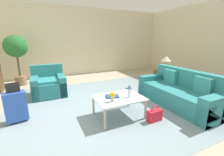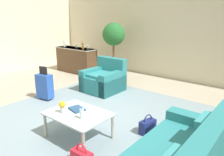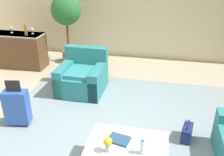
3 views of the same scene
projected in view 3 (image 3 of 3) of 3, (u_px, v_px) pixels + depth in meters
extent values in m
plane|color=#A89E89|center=(106.00, 144.00, 3.91)|extent=(12.00, 12.00, 0.00)
cube|color=beige|center=(139.00, 2.00, 6.83)|extent=(10.24, 0.12, 3.10)
cube|color=gray|center=(145.00, 141.00, 3.97)|extent=(5.20, 4.40, 0.01)
cube|color=teal|center=(82.00, 82.00, 5.40)|extent=(0.95, 0.96, 0.44)
cube|color=teal|center=(87.00, 66.00, 5.63)|extent=(0.94, 0.21, 0.89)
cube|color=teal|center=(99.00, 80.00, 5.29)|extent=(0.21, 0.96, 0.60)
cube|color=teal|center=(66.00, 77.00, 5.43)|extent=(0.21, 0.96, 0.60)
cube|color=teal|center=(81.00, 72.00, 5.24)|extent=(0.71, 0.70, 0.08)
cube|color=silver|center=(127.00, 146.00, 3.20)|extent=(1.04, 0.78, 0.02)
cylinder|color=#ADA899|center=(99.00, 139.00, 3.69)|extent=(0.05, 0.05, 0.43)
cylinder|color=#ADA899|center=(163.00, 148.00, 3.51)|extent=(0.05, 0.05, 0.43)
cylinder|color=silver|center=(142.00, 147.00, 3.03)|extent=(0.06, 0.06, 0.18)
cylinder|color=#2D6BBC|center=(143.00, 141.00, 2.99)|extent=(0.04, 0.04, 0.02)
cube|color=navy|center=(119.00, 139.00, 3.28)|extent=(0.31, 0.26, 0.03)
cylinder|color=#B2B7BC|center=(108.00, 148.00, 3.08)|extent=(0.07, 0.07, 0.10)
sphere|color=gold|center=(108.00, 141.00, 3.04)|extent=(0.11, 0.11, 0.11)
cube|color=#513823|center=(14.00, 50.00, 6.59)|extent=(1.66, 0.53, 0.91)
cube|color=#ADA899|center=(11.00, 34.00, 6.40)|extent=(1.70, 0.57, 0.03)
cylinder|color=silver|center=(12.00, 33.00, 6.42)|extent=(0.07, 0.07, 0.01)
cylinder|color=silver|center=(12.00, 31.00, 6.40)|extent=(0.01, 0.01, 0.08)
sphere|color=silver|center=(11.00, 28.00, 6.37)|extent=(0.08, 0.08, 0.08)
cylinder|color=silver|center=(33.00, 34.00, 6.32)|extent=(0.07, 0.07, 0.01)
cylinder|color=silver|center=(32.00, 32.00, 6.30)|extent=(0.01, 0.01, 0.08)
sphere|color=silver|center=(32.00, 29.00, 6.27)|extent=(0.08, 0.08, 0.08)
cylinder|color=brown|center=(26.00, 31.00, 6.16)|extent=(0.07, 0.07, 0.22)
cylinder|color=brown|center=(25.00, 25.00, 6.10)|extent=(0.03, 0.03, 0.08)
cube|color=#2851AD|center=(17.00, 107.00, 4.23)|extent=(0.43, 0.29, 0.60)
cube|color=black|center=(13.00, 86.00, 4.06)|extent=(0.24, 0.06, 0.20)
cylinder|color=black|center=(12.00, 123.00, 4.38)|extent=(0.03, 0.05, 0.05)
cylinder|color=black|center=(28.00, 123.00, 4.37)|extent=(0.03, 0.05, 0.05)
cube|color=navy|center=(187.00, 133.00, 3.97)|extent=(0.21, 0.34, 0.24)
torus|color=navy|center=(188.00, 126.00, 3.91)|extent=(0.06, 0.20, 0.20)
cylinder|color=#84664C|center=(69.00, 56.00, 7.00)|extent=(0.38, 0.38, 0.34)
cylinder|color=brown|center=(68.00, 36.00, 6.76)|extent=(0.07, 0.07, 0.79)
sphere|color=#23662D|center=(66.00, 10.00, 6.46)|extent=(0.78, 0.78, 0.78)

